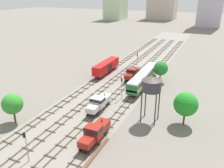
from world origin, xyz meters
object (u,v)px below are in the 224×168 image
water_tower (152,85)px  signal_post_mid (137,59)px  shunter_loco_centre_nearest (95,132)px  shunter_loco_centre_left_midfar (132,73)px  signal_post_near (122,86)px  diesel_railcar_centre_mid (144,77)px  signal_post_nearest (26,143)px  freight_boxcar_far_left_far (106,66)px  shunter_loco_centre_left_near (99,102)px

water_tower → signal_post_mid: 35.91m
shunter_loco_centre_nearest → shunter_loco_centre_left_midfar: size_ratio=1.00×
shunter_loco_centre_nearest → signal_post_near: bearing=97.2°
diesel_railcar_centre_mid → signal_post_nearest: signal_post_nearest is taller
shunter_loco_centre_left_midfar → freight_boxcar_far_left_far: freight_boxcar_far_left_far is taller
signal_post_near → signal_post_mid: size_ratio=1.14×
diesel_railcar_centre_mid → signal_post_nearest: size_ratio=3.76×
freight_boxcar_far_left_far → water_tower: size_ratio=1.50×
diesel_railcar_centre_mid → signal_post_near: 10.79m
diesel_railcar_centre_mid → freight_boxcar_far_left_far: size_ratio=1.46×
diesel_railcar_centre_mid → shunter_loco_centre_left_midfar: bearing=142.0°
water_tower → signal_post_mid: (-13.72, 32.85, -4.70)m
shunter_loco_centre_left_near → shunter_loco_centre_left_midfar: 21.87m
signal_post_near → shunter_loco_centre_left_near: bearing=-106.8°
shunter_loco_centre_left_midfar → signal_post_mid: bearing=101.4°
shunter_loco_centre_left_near → signal_post_nearest: 19.68m
shunter_loco_centre_nearest → water_tower: (6.74, 11.14, 5.81)m
shunter_loco_centre_left_near → signal_post_nearest: (-2.33, -19.49, 1.45)m
water_tower → signal_post_mid: size_ratio=1.92×
shunter_loco_centre_left_midfar → signal_post_near: bearing=-80.7°
signal_post_near → signal_post_mid: signal_post_near is taller
shunter_loco_centre_nearest → shunter_loco_centre_left_near: (-4.66, 10.61, 0.00)m
signal_post_mid → shunter_loco_centre_left_near: bearing=-86.0°
shunter_loco_centre_left_midfar → freight_boxcar_far_left_far: size_ratio=0.60×
shunter_loco_centre_left_midfar → water_tower: bearing=-61.9°
shunter_loco_centre_nearest → freight_boxcar_far_left_far: (-13.96, 33.97, 0.44)m
shunter_loco_centre_nearest → signal_post_nearest: size_ratio=1.55×
diesel_railcar_centre_mid → signal_post_near: size_ratio=3.68×
signal_post_near → signal_post_nearest: bearing=-99.7°
shunter_loco_centre_nearest → freight_boxcar_far_left_far: size_ratio=0.60×
diesel_railcar_centre_mid → signal_post_mid: size_ratio=4.20×
shunter_loco_centre_left_near → signal_post_mid: size_ratio=1.73×
signal_post_mid → shunter_loco_centre_left_midfar: bearing=-78.6°
shunter_loco_centre_nearest → shunter_loco_centre_left_midfar: same height
shunter_loco_centre_nearest → shunter_loco_centre_left_midfar: (-4.66, 32.47, 0.00)m
signal_post_nearest → signal_post_mid: bearing=90.0°
shunter_loco_centre_left_midfar → signal_post_near: size_ratio=1.52×
shunter_loco_centre_left_midfar → signal_post_near: 14.41m
shunter_loco_centre_left_near → freight_boxcar_far_left_far: 25.15m
freight_boxcar_far_left_far → signal_post_mid: (6.98, 10.02, 0.68)m
signal_post_near → shunter_loco_centre_left_midfar: bearing=99.3°
water_tower → signal_post_mid: bearing=112.7°
signal_post_nearest → signal_post_near: bearing=80.3°
shunter_loco_centre_nearest → shunter_loco_centre_left_near: bearing=113.7°
shunter_loco_centre_left_near → water_tower: water_tower is taller
shunter_loco_centre_left_midfar → freight_boxcar_far_left_far: bearing=170.9°
shunter_loco_centre_left_near → diesel_railcar_centre_mid: bearing=75.7°
freight_boxcar_far_left_far → shunter_loco_centre_nearest: bearing=-67.7°
shunter_loco_centre_left_near → signal_post_mid: bearing=94.0°
water_tower → signal_post_near: water_tower is taller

